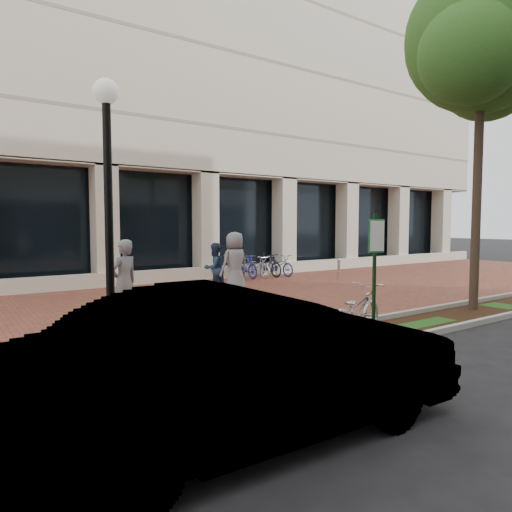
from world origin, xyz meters
TOP-DOWN VIEW (x-y plane):
  - ground at (0.00, 0.00)m, footprint 120.00×120.00m
  - brick_plaza at (0.00, 0.00)m, footprint 40.00×9.00m
  - planting_strip at (0.00, -5.25)m, footprint 40.00×1.50m
  - curb_plaza_side at (0.00, -4.50)m, footprint 40.00×0.12m
  - curb_street_side at (0.00, -6.00)m, footprint 40.00×0.12m
  - near_office_building at (0.00, 10.47)m, footprint 40.00×12.12m
  - parking_sign at (-0.18, -5.58)m, footprint 0.34×0.07m
  - lamppost at (-4.77, -4.62)m, footprint 0.36×0.36m
  - street_tree at (4.36, -4.94)m, footprint 4.39×3.66m
  - locked_bicycle at (-0.27, -5.21)m, footprint 2.01×1.16m
  - pedestrian_left at (-3.52, -1.52)m, footprint 0.79×0.66m
  - pedestrian_mid at (0.25, 1.15)m, footprint 0.86×0.72m
  - pedestrian_right at (0.52, 0.38)m, footprint 1.00×0.69m
  - bollard at (5.75, 1.22)m, footprint 0.12×0.12m
  - bike_rack_cluster at (3.81, 3.90)m, footprint 2.97×1.77m
  - sedan_near_curb at (-4.26, -7.48)m, footprint 4.74×1.78m

SIDE VIEW (x-z plane):
  - ground at x=0.00m, z-range 0.00..0.00m
  - brick_plaza at x=0.00m, z-range 0.00..0.01m
  - planting_strip at x=0.00m, z-range 0.00..0.01m
  - curb_plaza_side at x=0.00m, z-range 0.00..0.12m
  - curb_street_side at x=0.00m, z-range 0.00..0.12m
  - bollard at x=5.75m, z-range 0.01..0.87m
  - bike_rack_cluster at x=3.81m, z-range -0.03..0.96m
  - locked_bicycle at x=-0.27m, z-range 0.00..1.00m
  - sedan_near_curb at x=-4.26m, z-range 0.00..1.55m
  - pedestrian_mid at x=0.25m, z-range 0.00..1.59m
  - pedestrian_left at x=-3.52m, z-range 0.00..1.84m
  - pedestrian_right at x=0.52m, z-range 0.00..1.94m
  - parking_sign at x=-0.18m, z-range 0.33..2.71m
  - lamppost at x=-4.77m, z-range 0.28..4.49m
  - street_tree at x=4.36m, z-range 2.22..10.79m
  - near_office_building at x=0.00m, z-range 2.05..18.05m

